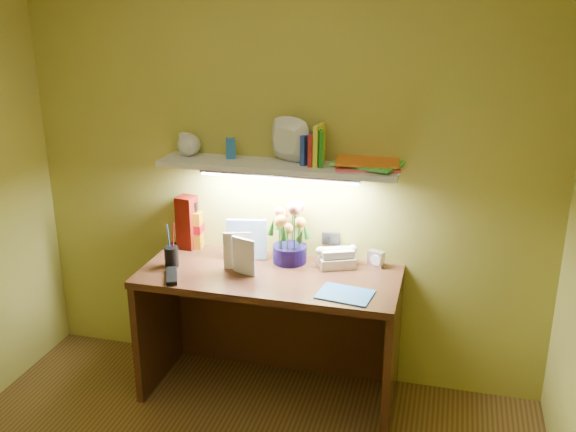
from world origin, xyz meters
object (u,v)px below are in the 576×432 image
object	(u,v)px
flower_bouquet	(290,233)
whisky_bottle	(196,225)
desk_clock	(376,259)
desk	(270,335)
telephone	(336,256)

from	to	relation	value
flower_bouquet	whisky_bottle	size ratio (longest dim) A/B	1.20
desk_clock	whisky_bottle	distance (m)	1.07
desk	telephone	bearing A→B (deg)	30.23
desk	flower_bouquet	xyz separation A→B (m)	(0.07, 0.18, 0.54)
desk	flower_bouquet	distance (m)	0.58
desk	whisky_bottle	world-z (taller)	whisky_bottle
desk	desk_clock	xyz separation A→B (m)	(0.54, 0.24, 0.42)
flower_bouquet	telephone	xyz separation A→B (m)	(0.26, 0.01, -0.11)
whisky_bottle	desk_clock	bearing A→B (deg)	-0.51
flower_bouquet	whisky_bottle	bearing A→B (deg)	173.43
desk_clock	desk	bearing A→B (deg)	-133.98
desk	whisky_bottle	xyz separation A→B (m)	(-0.52, 0.25, 0.52)
desk	telephone	xyz separation A→B (m)	(0.33, 0.19, 0.43)
flower_bouquet	desk_clock	world-z (taller)	flower_bouquet
desk_clock	flower_bouquet	bearing A→B (deg)	-151.03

